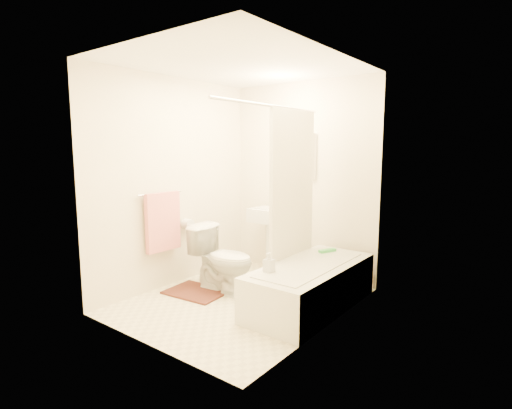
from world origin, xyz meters
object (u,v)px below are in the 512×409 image
Objects in this scene: bath_mat at (196,292)px; toilet at (223,260)px; sink at (271,238)px; soap_bottle at (269,263)px; bathtub at (311,286)px.

toilet is at bearing 48.56° from bath_mat.
soap_bottle is (0.77, -1.11, 0.08)m from sink.
bathtub is 8.17× the size of soap_bottle.
bathtub is 2.43× the size of bath_mat.
bath_mat is at bearing 134.30° from toilet.
sink is at bearing -7.63° from toilet.
sink is 1.19m from bath_mat.
bathtub is at bearing 19.45° from bath_mat.
bathtub is at bearing -83.04° from toilet.
toilet is at bearing 162.44° from soap_bottle.
toilet is 1.15× the size of bath_mat.
toilet is at bearing -168.77° from bathtub.
bathtub is (1.01, 0.20, -0.14)m from toilet.
soap_bottle is (-0.19, -0.46, 0.32)m from bathtub.
soap_bottle is at bearing -112.41° from bathtub.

